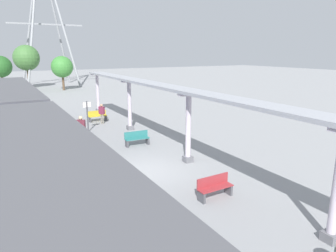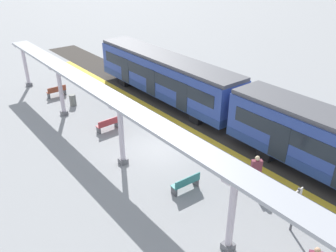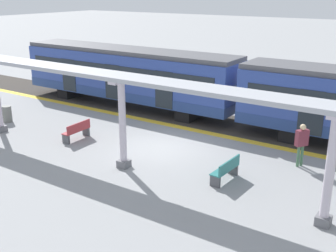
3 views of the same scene
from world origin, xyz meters
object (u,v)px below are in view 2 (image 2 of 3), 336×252
Objects in this scene: bench_extra_slot at (57,91)px; passenger_waiting_near_edge at (256,168)px; train_near_carriage at (164,77)px; canopy_pillar_second at (61,91)px; platform_info_sign at (295,205)px; canopy_pillar_fourth at (232,214)px; bench_near_end at (108,124)px; trash_bin at (73,100)px; bench_mid_platform at (186,183)px; canopy_pillar_nearest at (25,65)px; canopy_pillar_third at (121,134)px.

passenger_waiting_near_edge is (-3.04, 17.34, 0.67)m from bench_extra_slot.
train_near_carriage is 7.69m from canopy_pillar_second.
train_near_carriage is at bearing -106.21° from passenger_waiting_near_edge.
passenger_waiting_near_edge is (-1.17, -2.90, -0.21)m from platform_info_sign.
canopy_pillar_fourth is 2.38× the size of bench_near_end.
bench_mid_platform is at bearing 89.73° from trash_bin.
canopy_pillar_nearest is at bearing -79.07° from trash_bin.
canopy_pillar_fourth is 2.39× the size of bench_extra_slot.
passenger_waiting_near_edge reaches higher than bench_mid_platform.
train_near_carriage reaches higher than passenger_waiting_near_edge.
bench_mid_platform is at bearing 57.32° from train_near_carriage.
platform_info_sign is at bearing 99.69° from canopy_pillar_second.
bench_mid_platform is 0.85× the size of passenger_waiting_near_edge.
canopy_pillar_nearest and canopy_pillar_second have the same top height.
canopy_pillar_third is 7.11m from passenger_waiting_near_edge.
canopy_pillar_second is at bearing -73.73° from passenger_waiting_near_edge.
canopy_pillar_third is (7.38, 5.76, -0.01)m from train_near_carriage.
bench_near_end is (-1.28, 4.03, -1.38)m from canopy_pillar_second.
passenger_waiting_near_edge is at bearing 99.95° from bench_extra_slot.
bench_mid_platform is at bearing 106.01° from canopy_pillar_third.
bench_near_end is 7.86m from bench_mid_platform.
bench_mid_platform is at bearing 88.97° from bench_near_end.
trash_bin is (6.18, -3.27, -1.40)m from train_near_carriage.
canopy_pillar_second is at bearing -80.31° from platform_info_sign.
canopy_pillar_fourth is 4.22m from bench_mid_platform.
canopy_pillar_fourth is (0.00, 7.80, 0.00)m from canopy_pillar_third.
platform_info_sign is 1.23× the size of passenger_waiting_near_edge.
train_near_carriage is 9.41× the size of bench_mid_platform.
trash_bin reaches higher than bench_near_end.
platform_info_sign is (4.54, 14.49, -0.51)m from train_near_carriage.
canopy_pillar_nearest is 4.13× the size of trash_bin.
platform_info_sign is at bearing 72.61° from train_near_carriage.
canopy_pillar_fourth is at bearing 90.00° from canopy_pillar_second.
canopy_pillar_third reaches higher than bench_near_end.
platform_info_sign reaches higher than bench_near_end.
bench_extra_slot is (-0.97, 3.73, -1.38)m from canopy_pillar_nearest.
bench_extra_slot is at bearing -80.05° from passenger_waiting_near_edge.
passenger_waiting_near_edge is at bearing 100.71° from trash_bin.
train_near_carriage is at bearing -107.39° from platform_info_sign.
canopy_pillar_second reaches higher than passenger_waiting_near_edge.
platform_info_sign is 3.13m from passenger_waiting_near_edge.
canopy_pillar_fourth reaches higher than trash_bin.
canopy_pillar_nearest is at bearing -86.61° from bench_mid_platform.
trash_bin is 17.86m from platform_info_sign.
canopy_pillar_fourth is 4.13× the size of trash_bin.
canopy_pillar_second is 1.00× the size of canopy_pillar_fourth.
canopy_pillar_third is 4.32m from bench_near_end.
canopy_pillar_nearest is 4.10m from bench_extra_slot.
canopy_pillar_fourth reaches higher than train_near_carriage.
bench_mid_platform is 5.13m from platform_info_sign.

